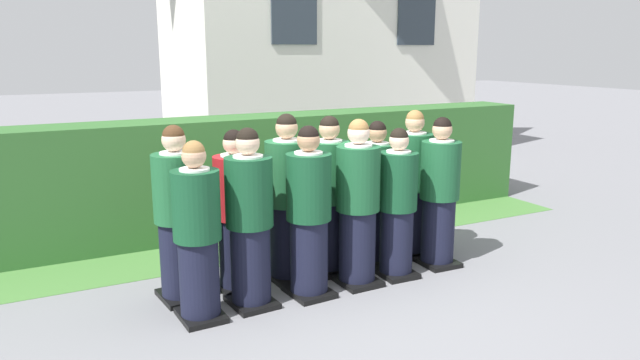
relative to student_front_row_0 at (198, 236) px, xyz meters
name	(u,v)px	position (x,y,z in m)	size (l,w,h in m)	color
ground_plane	(331,288)	(1.33, 0.06, -0.75)	(60.00, 60.00, 0.00)	slate
student_front_row_0	(198,236)	(0.00, 0.00, 0.00)	(0.41, 0.46, 1.57)	black
student_front_row_1	(250,223)	(0.50, 0.06, 0.03)	(0.43, 0.50, 1.65)	black
student_front_row_2	(309,216)	(1.07, 0.03, 0.03)	(0.42, 0.49, 1.63)	black
student_front_row_3	(358,207)	(1.63, 0.06, 0.04)	(0.43, 0.48, 1.66)	black
student_front_row_4	(397,207)	(2.10, 0.06, -0.01)	(0.40, 0.45, 1.55)	black
student_front_row_5	(439,196)	(2.68, 0.12, 0.02)	(0.42, 0.47, 1.62)	black
student_rear_row_0	(178,218)	(-0.04, 0.50, 0.04)	(0.43, 0.54, 1.65)	black
student_in_red_blazer	(236,215)	(0.51, 0.47, 0.00)	(0.41, 0.46, 1.58)	black
student_rear_row_2	(288,202)	(1.07, 0.50, 0.06)	(0.44, 0.50, 1.70)	black
student_rear_row_3	(329,199)	(1.54, 0.50, 0.04)	(0.43, 0.51, 1.65)	black
student_rear_row_4	(376,196)	(2.14, 0.52, 0.00)	(0.41, 0.45, 1.57)	black
student_rear_row_5	(413,187)	(2.65, 0.55, 0.04)	(0.43, 0.50, 1.66)	black
hedge	(246,173)	(1.33, 2.38, -0.01)	(8.62, 0.70, 1.47)	#33662D
lawn_strip	(271,244)	(1.33, 1.58, -0.74)	(8.62, 0.90, 0.01)	#477A38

